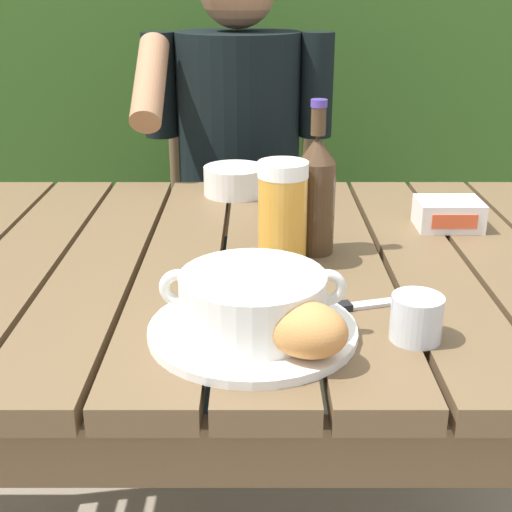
{
  "coord_description": "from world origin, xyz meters",
  "views": [
    {
      "loc": [
        -0.01,
        -1.09,
        1.15
      ],
      "look_at": [
        -0.01,
        -0.18,
        0.8
      ],
      "focal_mm": 48.75,
      "sensor_mm": 36.0,
      "label": 1
    }
  ],
  "objects_px": {
    "beer_bottle": "(314,192)",
    "table_knife": "(346,306)",
    "soup_bowl": "(250,299)",
    "water_glass_small": "(414,318)",
    "person_eating": "(235,155)",
    "bread_roll": "(304,329)",
    "serving_plate": "(251,330)",
    "beer_glass": "(280,214)",
    "butter_tub": "(446,214)",
    "diner_bowl": "(232,181)",
    "chair_near_diner": "(239,225)"
  },
  "relations": [
    {
      "from": "bread_roll",
      "to": "diner_bowl",
      "type": "distance_m",
      "value": 0.72
    },
    {
      "from": "beer_glass",
      "to": "butter_tub",
      "type": "bearing_deg",
      "value": 29.55
    },
    {
      "from": "beer_bottle",
      "to": "soup_bowl",
      "type": "bearing_deg",
      "value": -109.11
    },
    {
      "from": "person_eating",
      "to": "diner_bowl",
      "type": "bearing_deg",
      "value": -89.52
    },
    {
      "from": "table_knife",
      "to": "beer_glass",
      "type": "bearing_deg",
      "value": 117.48
    },
    {
      "from": "serving_plate",
      "to": "water_glass_small",
      "type": "height_order",
      "value": "water_glass_small"
    },
    {
      "from": "chair_near_diner",
      "to": "table_knife",
      "type": "xyz_separation_m",
      "value": [
        0.18,
        -1.1,
        0.26
      ]
    },
    {
      "from": "chair_near_diner",
      "to": "bread_roll",
      "type": "distance_m",
      "value": 1.29
    },
    {
      "from": "person_eating",
      "to": "butter_tub",
      "type": "bearing_deg",
      "value": -53.95
    },
    {
      "from": "beer_glass",
      "to": "beer_bottle",
      "type": "relative_size",
      "value": 0.66
    },
    {
      "from": "serving_plate",
      "to": "bread_roll",
      "type": "height_order",
      "value": "bread_roll"
    },
    {
      "from": "chair_near_diner",
      "to": "beer_bottle",
      "type": "height_order",
      "value": "beer_bottle"
    },
    {
      "from": "chair_near_diner",
      "to": "beer_bottle",
      "type": "bearing_deg",
      "value": -80.66
    },
    {
      "from": "beer_bottle",
      "to": "water_glass_small",
      "type": "height_order",
      "value": "beer_bottle"
    },
    {
      "from": "serving_plate",
      "to": "beer_bottle",
      "type": "distance_m",
      "value": 0.33
    },
    {
      "from": "serving_plate",
      "to": "water_glass_small",
      "type": "bearing_deg",
      "value": -3.48
    },
    {
      "from": "beer_bottle",
      "to": "table_knife",
      "type": "relative_size",
      "value": 1.58
    },
    {
      "from": "chair_near_diner",
      "to": "soup_bowl",
      "type": "distance_m",
      "value": 1.22
    },
    {
      "from": "bread_roll",
      "to": "beer_glass",
      "type": "relative_size",
      "value": 0.75
    },
    {
      "from": "soup_bowl",
      "to": "water_glass_small",
      "type": "xyz_separation_m",
      "value": [
        0.21,
        -0.01,
        -0.02
      ]
    },
    {
      "from": "soup_bowl",
      "to": "beer_bottle",
      "type": "height_order",
      "value": "beer_bottle"
    },
    {
      "from": "person_eating",
      "to": "beer_glass",
      "type": "distance_m",
      "value": 0.75
    },
    {
      "from": "soup_bowl",
      "to": "beer_glass",
      "type": "distance_m",
      "value": 0.25
    },
    {
      "from": "serving_plate",
      "to": "soup_bowl",
      "type": "height_order",
      "value": "soup_bowl"
    },
    {
      "from": "chair_near_diner",
      "to": "diner_bowl",
      "type": "distance_m",
      "value": 0.61
    },
    {
      "from": "butter_tub",
      "to": "person_eating",
      "type": "bearing_deg",
      "value": 126.05
    },
    {
      "from": "diner_bowl",
      "to": "butter_tub",
      "type": "bearing_deg",
      "value": -28.66
    },
    {
      "from": "bread_roll",
      "to": "beer_bottle",
      "type": "relative_size",
      "value": 0.49
    },
    {
      "from": "bread_roll",
      "to": "butter_tub",
      "type": "bearing_deg",
      "value": 58.96
    },
    {
      "from": "serving_plate",
      "to": "diner_bowl",
      "type": "bearing_deg",
      "value": 93.67
    },
    {
      "from": "chair_near_diner",
      "to": "table_knife",
      "type": "height_order",
      "value": "chair_near_diner"
    },
    {
      "from": "serving_plate",
      "to": "bread_roll",
      "type": "bearing_deg",
      "value": -49.4
    },
    {
      "from": "chair_near_diner",
      "to": "serving_plate",
      "type": "xyz_separation_m",
      "value": [
        0.04,
        -1.18,
        0.26
      ]
    },
    {
      "from": "water_glass_small",
      "to": "table_knife",
      "type": "xyz_separation_m",
      "value": [
        -0.07,
        0.09,
        -0.03
      ]
    },
    {
      "from": "serving_plate",
      "to": "beer_bottle",
      "type": "height_order",
      "value": "beer_bottle"
    },
    {
      "from": "beer_bottle",
      "to": "butter_tub",
      "type": "xyz_separation_m",
      "value": [
        0.26,
        0.12,
        -0.08
      ]
    },
    {
      "from": "person_eating",
      "to": "beer_bottle",
      "type": "bearing_deg",
      "value": -77.79
    },
    {
      "from": "chair_near_diner",
      "to": "table_knife",
      "type": "relative_size",
      "value": 5.75
    },
    {
      "from": "beer_bottle",
      "to": "serving_plate",
      "type": "bearing_deg",
      "value": -109.11
    },
    {
      "from": "beer_glass",
      "to": "water_glass_small",
      "type": "bearing_deg",
      "value": -57.71
    },
    {
      "from": "serving_plate",
      "to": "beer_glass",
      "type": "height_order",
      "value": "beer_glass"
    },
    {
      "from": "person_eating",
      "to": "serving_plate",
      "type": "relative_size",
      "value": 4.58
    },
    {
      "from": "person_eating",
      "to": "soup_bowl",
      "type": "xyz_separation_m",
      "value": [
        0.04,
        -0.98,
        0.04
      ]
    },
    {
      "from": "serving_plate",
      "to": "beer_bottle",
      "type": "relative_size",
      "value": 1.06
    },
    {
      "from": "person_eating",
      "to": "diner_bowl",
      "type": "xyz_separation_m",
      "value": [
        0.0,
        -0.34,
        0.02
      ]
    },
    {
      "from": "person_eating",
      "to": "bread_roll",
      "type": "distance_m",
      "value": 1.06
    },
    {
      "from": "person_eating",
      "to": "diner_bowl",
      "type": "distance_m",
      "value": 0.34
    },
    {
      "from": "person_eating",
      "to": "soup_bowl",
      "type": "relative_size",
      "value": 5.24
    },
    {
      "from": "chair_near_diner",
      "to": "beer_glass",
      "type": "height_order",
      "value": "chair_near_diner"
    },
    {
      "from": "soup_bowl",
      "to": "beer_bottle",
      "type": "bearing_deg",
      "value": 70.89
    }
  ]
}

